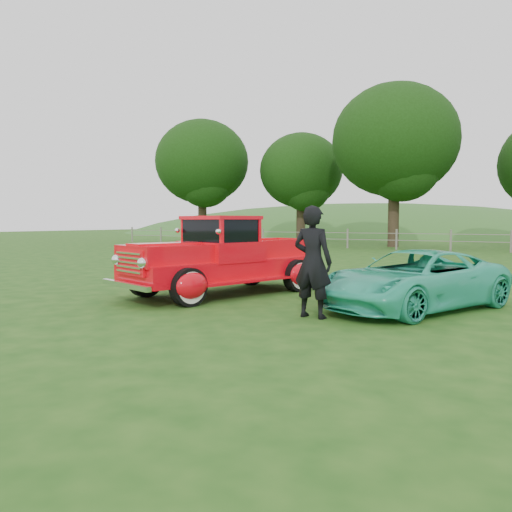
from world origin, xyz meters
The scene contains 9 objects.
ground centered at (0.00, 0.00, 0.00)m, with size 140.00×140.00×0.00m, color #1C4913.
distant_hills centered at (-4.08, 59.46, -4.55)m, with size 116.00×60.00×18.00m.
fence_line centered at (0.00, 22.00, 0.60)m, with size 48.00×0.12×1.20m.
tree_far_west centered at (-20.00, 26.00, 6.49)m, with size 7.60×7.60×9.93m.
tree_mid_west centered at (-12.00, 28.00, 5.55)m, with size 6.40×6.40×8.46m.
tree_near_west centered at (-4.00, 25.00, 6.80)m, with size 8.00×8.00×10.42m.
red_pickup centered at (-1.72, 1.99, 0.80)m, with size 3.27×5.28×1.78m.
teal_sedan centered at (2.49, 2.19, 0.56)m, with size 1.86×4.03×1.12m, color #31C49E.
man centered at (1.15, 0.49, 0.96)m, with size 0.70×0.46×1.93m, color black.
Camera 1 is at (4.61, -7.36, 1.66)m, focal length 35.00 mm.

